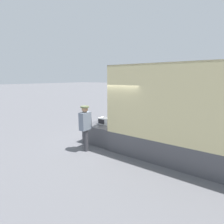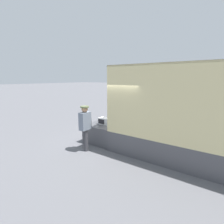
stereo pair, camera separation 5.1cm
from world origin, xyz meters
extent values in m
plane|color=slate|center=(0.00, 0.00, 0.00)|extent=(160.00, 160.00, 0.00)
cube|color=#4C4C51|center=(2.56, 0.00, 0.39)|extent=(5.11, 2.11, 0.78)
cube|color=beige|center=(2.56, 1.03, 1.98)|extent=(5.11, 0.06, 2.40)
cube|color=beige|center=(2.56, -1.03, 1.98)|extent=(5.11, 0.06, 2.40)
cube|color=beige|center=(2.56, 0.00, 3.15)|extent=(5.11, 2.11, 0.06)
cylinder|color=#3370B2|center=(1.92, 0.02, 0.95)|extent=(0.27, 0.27, 0.34)
cube|color=#4C4C51|center=(-0.70, 0.00, 0.39)|extent=(1.39, 2.01, 0.78)
cube|color=white|center=(-0.70, -0.31, 0.92)|extent=(0.50, 0.33, 0.28)
cube|color=black|center=(-0.75, -0.48, 0.92)|extent=(0.32, 0.01, 0.19)
cube|color=black|center=(-0.57, 0.37, 0.97)|extent=(0.47, 0.35, 0.37)
cylinder|color=slate|center=(-0.38, 0.37, 0.98)|extent=(0.18, 0.19, 0.19)
cylinder|color=red|center=(-0.84, 0.17, 1.04)|extent=(0.04, 0.04, 0.52)
cylinder|color=red|center=(-0.30, 0.17, 1.04)|extent=(0.04, 0.04, 0.52)
cylinder|color=red|center=(-0.84, 0.57, 1.04)|extent=(0.04, 0.04, 0.52)
cylinder|color=red|center=(-0.30, 0.57, 1.04)|extent=(0.04, 0.04, 0.52)
cylinder|color=red|center=(-0.57, 0.17, 1.28)|extent=(0.55, 0.04, 0.04)
cylinder|color=red|center=(-0.57, 0.57, 1.28)|extent=(0.55, 0.04, 0.04)
cylinder|color=#38383D|center=(-0.67, -1.54, 0.42)|extent=(0.18, 0.18, 0.84)
cube|color=slate|center=(-0.67, -1.54, 1.17)|extent=(0.24, 0.44, 0.66)
sphere|color=tan|center=(-0.67, -1.54, 1.62)|extent=(0.23, 0.23, 0.23)
cylinder|color=#606B47|center=(-0.67, -1.54, 1.70)|extent=(0.31, 0.31, 0.06)
camera|label=1|loc=(3.77, -6.09, 2.73)|focal=28.00mm
camera|label=2|loc=(3.81, -6.06, 2.73)|focal=28.00mm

